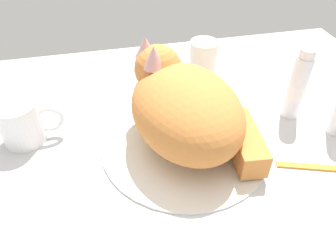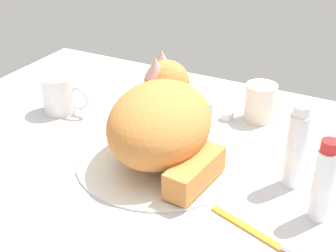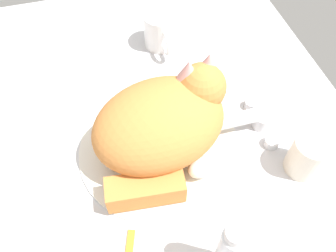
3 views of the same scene
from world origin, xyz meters
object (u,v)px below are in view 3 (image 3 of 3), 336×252
Objects in this scene: faucet at (254,120)px; coffee_mug at (161,31)px; rinse_cup at (308,156)px; toothpaste_bottle at (228,251)px; cat at (164,123)px.

coffee_mug is at bearing -158.31° from faucet.
faucet is 1.58× the size of rinse_cup.
toothpaste_bottle reaches higher than coffee_mug.
cat is at bearing -172.59° from toothpaste_bottle.
faucet is 12.26cm from rinse_cup.
toothpaste_bottle is at bearing 7.41° from cat.
rinse_cup is at bearing 25.00° from faucet.
rinse_cup is 0.53× the size of toothpaste_bottle.
toothpaste_bottle is (52.71, -3.84, 2.88)cm from coffee_mug.
toothpaste_bottle is (23.68, -15.39, 4.77)cm from faucet.
cat reaches higher than toothpaste_bottle.
rinse_cup is at bearing 65.07° from cat.
coffee_mug reaches higher than faucet.
toothpaste_bottle reaches higher than faucet.
faucet is 28.64cm from toothpaste_bottle.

